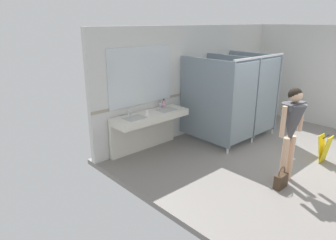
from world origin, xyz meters
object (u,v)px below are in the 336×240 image
at_px(handbag, 281,180).
at_px(wet_floor_sign, 324,148).
at_px(person_standing, 292,123).
at_px(soap_dispenser, 164,104).
at_px(paper_cup, 147,113).

relative_size(handbag, wet_floor_sign, 0.70).
xyz_separation_m(handbag, wet_floor_sign, (1.58, -0.07, 0.15)).
bearing_deg(handbag, person_standing, 14.79).
height_order(soap_dispenser, paper_cup, soap_dispenser).
bearing_deg(wet_floor_sign, person_standing, 173.43).
bearing_deg(soap_dispenser, paper_cup, -161.69).
bearing_deg(paper_cup, person_standing, -65.77).
xyz_separation_m(person_standing, wet_floor_sign, (1.27, -0.15, -0.78)).
relative_size(person_standing, wet_floor_sign, 3.02).
distance_m(person_standing, wet_floor_sign, 1.50).
bearing_deg(soap_dispenser, handbag, -86.58).
bearing_deg(person_standing, soap_dispenser, 99.82).
distance_m(soap_dispenser, wet_floor_sign, 3.44).
bearing_deg(person_standing, paper_cup, 114.23).
bearing_deg(soap_dispenser, person_standing, -80.18).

